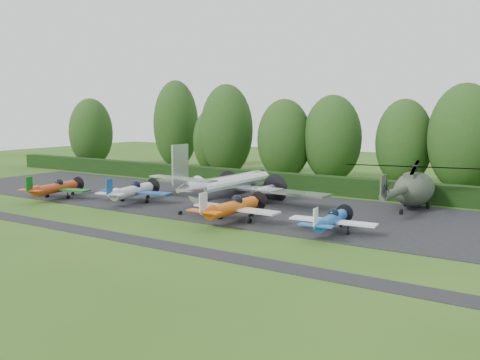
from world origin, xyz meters
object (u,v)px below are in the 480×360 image
Objects in this scene: light_plane_red at (55,188)px; light_plane_blue at (331,220)px; light_plane_orange at (233,207)px; light_plane_white at (133,191)px; helicopter at (414,186)px; transport_plane at (230,185)px.

light_plane_red reaches higher than light_plane_blue.
light_plane_orange is at bearing -171.80° from light_plane_blue.
light_plane_blue is at bearing 13.02° from light_plane_red.
light_plane_orange reaches higher than light_plane_blue.
light_plane_orange reaches higher than light_plane_white.
helicopter is at bearing 84.58° from light_plane_blue.
light_plane_blue is (8.52, 0.55, -0.20)m from light_plane_orange.
light_plane_red is at bearing -151.63° from light_plane_white.
light_plane_orange is 17.88m from helicopter.
light_plane_blue is (13.87, -6.90, -0.75)m from transport_plane.
transport_plane reaches higher than light_plane_red.
light_plane_orange is 1.19× the size of light_plane_blue.
light_plane_orange reaches higher than light_plane_red.
light_plane_white reaches higher than light_plane_red.
light_plane_red is at bearing -173.46° from light_plane_blue.
transport_plane is 2.63× the size of light_plane_red.
light_plane_red is 21.93m from light_plane_orange.
light_plane_orange is 0.56× the size of helicopter.
light_plane_red is (-16.58, -7.96, -0.64)m from transport_plane.
helicopter is (2.39, 13.59, 1.15)m from light_plane_blue.
light_plane_white is 1.16× the size of light_plane_blue.
helicopter is at bearing 20.34° from transport_plane.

